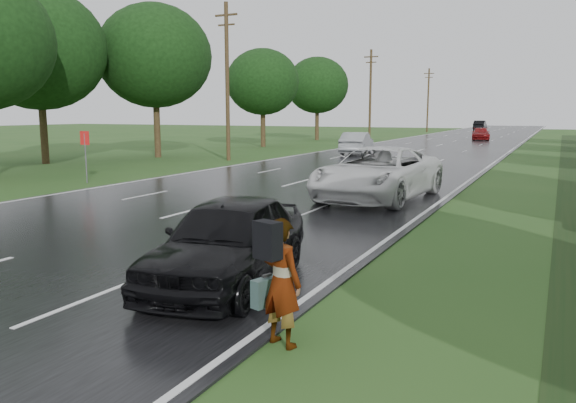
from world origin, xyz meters
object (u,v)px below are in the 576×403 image
(pedestrian, at_px, (280,280))
(dark_sedan, at_px, (228,240))
(silver_sedan, at_px, (357,143))
(road_sign, at_px, (85,146))
(white_pickup, at_px, (378,173))

(pedestrian, height_order, dark_sedan, pedestrian)
(pedestrian, distance_m, silver_sedan, 34.77)
(pedestrian, bearing_deg, road_sign, -20.04)
(dark_sedan, bearing_deg, pedestrian, -53.45)
(road_sign, height_order, white_pickup, road_sign)
(pedestrian, relative_size, silver_sedan, 0.35)
(pedestrian, distance_m, white_pickup, 13.16)
(road_sign, height_order, pedestrian, road_sign)
(white_pickup, xyz_separation_m, dark_sedan, (0.53, -10.94, -0.13))
(road_sign, relative_size, silver_sedan, 0.46)
(white_pickup, relative_size, silver_sedan, 1.35)
(white_pickup, bearing_deg, dark_sedan, -82.81)
(road_sign, xyz_separation_m, dark_sedan, (13.64, -10.00, -0.80))
(pedestrian, bearing_deg, dark_sedan, -26.67)
(road_sign, height_order, silver_sedan, road_sign)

